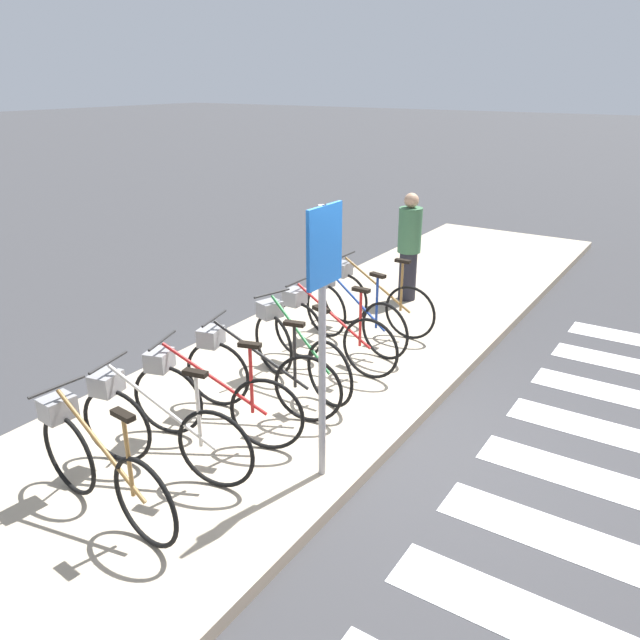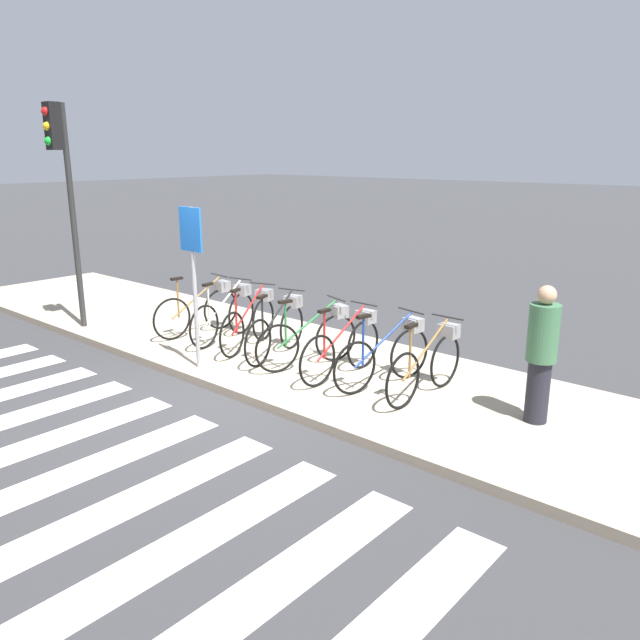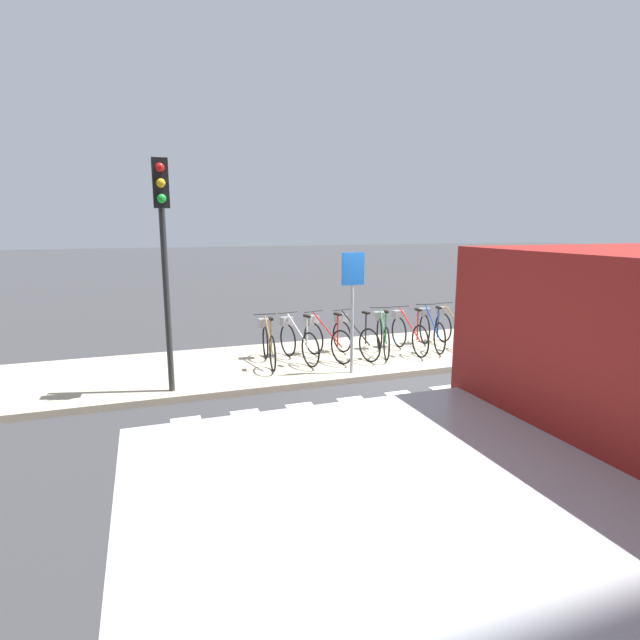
{
  "view_description": "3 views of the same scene",
  "coord_description": "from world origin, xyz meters",
  "px_view_note": "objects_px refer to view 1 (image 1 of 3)",
  "views": [
    {
      "loc": [
        -4.63,
        -2.12,
        3.26
      ],
      "look_at": [
        0.73,
        1.38,
        0.76
      ],
      "focal_mm": 35.0,
      "sensor_mm": 36.0,
      "label": 1
    },
    {
      "loc": [
        6.0,
        -5.01,
        3.13
      ],
      "look_at": [
        1.22,
        0.54,
        1.15
      ],
      "focal_mm": 35.0,
      "sensor_mm": 36.0,
      "label": 2
    },
    {
      "loc": [
        -4.5,
        -8.14,
        2.9
      ],
      "look_at": [
        -1.29,
        0.95,
        1.05
      ],
      "focal_mm": 28.0,
      "sensor_mm": 36.0,
      "label": 3
    }
  ],
  "objects_px": {
    "parked_bicycle_3": "(253,371)",
    "parked_bicycle_7": "(370,297)",
    "parked_bicycle_0": "(96,462)",
    "pedestrian": "(409,245)",
    "parked_bicycle_6": "(349,311)",
    "parked_bicycle_2": "(206,396)",
    "parked_bicycle_4": "(295,347)",
    "parked_bicycle_5": "(326,329)",
    "parked_bicycle_1": "(154,425)",
    "sign_post": "(323,301)"
  },
  "relations": [
    {
      "from": "parked_bicycle_3",
      "to": "parked_bicycle_7",
      "type": "relative_size",
      "value": 0.98
    },
    {
      "from": "parked_bicycle_0",
      "to": "pedestrian",
      "type": "height_order",
      "value": "pedestrian"
    },
    {
      "from": "parked_bicycle_0",
      "to": "parked_bicycle_6",
      "type": "height_order",
      "value": "same"
    },
    {
      "from": "parked_bicycle_2",
      "to": "parked_bicycle_4",
      "type": "relative_size",
      "value": 1.0
    },
    {
      "from": "parked_bicycle_7",
      "to": "parked_bicycle_5",
      "type": "bearing_deg",
      "value": -174.68
    },
    {
      "from": "parked_bicycle_1",
      "to": "parked_bicycle_6",
      "type": "height_order",
      "value": "same"
    },
    {
      "from": "parked_bicycle_0",
      "to": "parked_bicycle_1",
      "type": "distance_m",
      "value": 0.61
    },
    {
      "from": "parked_bicycle_0",
      "to": "pedestrian",
      "type": "bearing_deg",
      "value": 1.92
    },
    {
      "from": "parked_bicycle_3",
      "to": "parked_bicycle_5",
      "type": "relative_size",
      "value": 0.98
    },
    {
      "from": "parked_bicycle_1",
      "to": "parked_bicycle_2",
      "type": "distance_m",
      "value": 0.61
    },
    {
      "from": "parked_bicycle_1",
      "to": "parked_bicycle_7",
      "type": "distance_m",
      "value": 3.8
    },
    {
      "from": "parked_bicycle_3",
      "to": "sign_post",
      "type": "relative_size",
      "value": 0.72
    },
    {
      "from": "parked_bicycle_3",
      "to": "parked_bicycle_4",
      "type": "height_order",
      "value": "same"
    },
    {
      "from": "parked_bicycle_2",
      "to": "parked_bicycle_3",
      "type": "height_order",
      "value": "same"
    },
    {
      "from": "parked_bicycle_0",
      "to": "sign_post",
      "type": "relative_size",
      "value": 0.73
    },
    {
      "from": "parked_bicycle_4",
      "to": "parked_bicycle_5",
      "type": "xyz_separation_m",
      "value": [
        0.61,
        -0.01,
        0.0
      ]
    },
    {
      "from": "parked_bicycle_2",
      "to": "parked_bicycle_5",
      "type": "distance_m",
      "value": 1.94
    },
    {
      "from": "parked_bicycle_1",
      "to": "sign_post",
      "type": "bearing_deg",
      "value": -58.52
    },
    {
      "from": "parked_bicycle_5",
      "to": "pedestrian",
      "type": "height_order",
      "value": "pedestrian"
    },
    {
      "from": "parked_bicycle_1",
      "to": "parked_bicycle_7",
      "type": "xyz_separation_m",
      "value": [
        3.8,
        0.05,
        0.0
      ]
    },
    {
      "from": "pedestrian",
      "to": "parked_bicycle_1",
      "type": "bearing_deg",
      "value": -178.21
    },
    {
      "from": "parked_bicycle_2",
      "to": "parked_bicycle_6",
      "type": "bearing_deg",
      "value": 0.88
    },
    {
      "from": "parked_bicycle_5",
      "to": "sign_post",
      "type": "bearing_deg",
      "value": -148.22
    },
    {
      "from": "parked_bicycle_3",
      "to": "pedestrian",
      "type": "distance_m",
      "value": 3.95
    },
    {
      "from": "parked_bicycle_4",
      "to": "parked_bicycle_7",
      "type": "relative_size",
      "value": 0.96
    },
    {
      "from": "parked_bicycle_6",
      "to": "parked_bicycle_7",
      "type": "relative_size",
      "value": 0.98
    },
    {
      "from": "parked_bicycle_5",
      "to": "pedestrian",
      "type": "relative_size",
      "value": 1.05
    },
    {
      "from": "parked_bicycle_1",
      "to": "parked_bicycle_7",
      "type": "height_order",
      "value": "same"
    },
    {
      "from": "parked_bicycle_3",
      "to": "pedestrian",
      "type": "xyz_separation_m",
      "value": [
        3.92,
        0.21,
        0.39
      ]
    },
    {
      "from": "parked_bicycle_0",
      "to": "parked_bicycle_6",
      "type": "xyz_separation_m",
      "value": [
        3.81,
        0.05,
        0.0
      ]
    },
    {
      "from": "parked_bicycle_2",
      "to": "parked_bicycle_6",
      "type": "height_order",
      "value": "same"
    },
    {
      "from": "parked_bicycle_1",
      "to": "parked_bicycle_5",
      "type": "xyz_separation_m",
      "value": [
        2.55,
        -0.07,
        0.0
      ]
    },
    {
      "from": "parked_bicycle_2",
      "to": "parked_bicycle_7",
      "type": "bearing_deg",
      "value": 1.22
    },
    {
      "from": "parked_bicycle_0",
      "to": "pedestrian",
      "type": "xyz_separation_m",
      "value": [
        5.78,
        0.19,
        0.39
      ]
    },
    {
      "from": "pedestrian",
      "to": "sign_post",
      "type": "height_order",
      "value": "sign_post"
    },
    {
      "from": "parked_bicycle_1",
      "to": "parked_bicycle_2",
      "type": "height_order",
      "value": "same"
    },
    {
      "from": "parked_bicycle_6",
      "to": "pedestrian",
      "type": "distance_m",
      "value": 2.01
    },
    {
      "from": "parked_bicycle_5",
      "to": "parked_bicycle_2",
      "type": "bearing_deg",
      "value": 178.55
    },
    {
      "from": "parked_bicycle_4",
      "to": "parked_bicycle_5",
      "type": "distance_m",
      "value": 0.61
    },
    {
      "from": "parked_bicycle_3",
      "to": "pedestrian",
      "type": "bearing_deg",
      "value": 3.07
    },
    {
      "from": "parked_bicycle_5",
      "to": "parked_bicycle_6",
      "type": "distance_m",
      "value": 0.65
    },
    {
      "from": "parked_bicycle_1",
      "to": "parked_bicycle_4",
      "type": "distance_m",
      "value": 1.94
    },
    {
      "from": "pedestrian",
      "to": "parked_bicycle_4",
      "type": "bearing_deg",
      "value": -176.15
    },
    {
      "from": "sign_post",
      "to": "pedestrian",
      "type": "bearing_deg",
      "value": 17.01
    },
    {
      "from": "parked_bicycle_5",
      "to": "pedestrian",
      "type": "bearing_deg",
      "value": 5.05
    },
    {
      "from": "parked_bicycle_4",
      "to": "parked_bicycle_7",
      "type": "bearing_deg",
      "value": 3.17
    },
    {
      "from": "parked_bicycle_4",
      "to": "pedestrian",
      "type": "height_order",
      "value": "pedestrian"
    },
    {
      "from": "parked_bicycle_4",
      "to": "parked_bicycle_6",
      "type": "xyz_separation_m",
      "value": [
        1.26,
        0.08,
        0.0
      ]
    },
    {
      "from": "parked_bicycle_1",
      "to": "parked_bicycle_3",
      "type": "relative_size",
      "value": 1.01
    },
    {
      "from": "parked_bicycle_4",
      "to": "pedestrian",
      "type": "xyz_separation_m",
      "value": [
        3.23,
        0.22,
        0.39
      ]
    }
  ]
}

